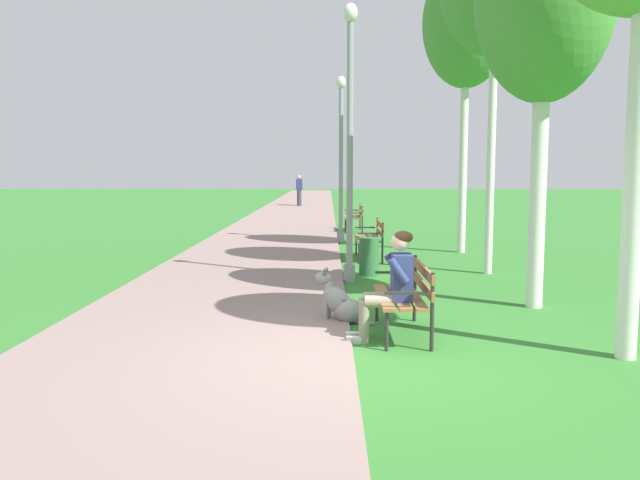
% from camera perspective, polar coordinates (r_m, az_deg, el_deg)
% --- Properties ---
extents(ground_plane, '(120.00, 120.00, 0.00)m').
position_cam_1_polar(ground_plane, '(6.71, 4.10, -10.46)').
color(ground_plane, '#33752D').
extents(paved_path, '(3.62, 60.00, 0.04)m').
position_cam_1_polar(paved_path, '(30.52, -2.19, 2.63)').
color(paved_path, gray).
rests_on(paved_path, ground).
extents(park_bench_near, '(0.55, 1.50, 0.85)m').
position_cam_1_polar(park_bench_near, '(7.59, 7.72, -4.56)').
color(park_bench_near, olive).
rests_on(park_bench_near, ground).
extents(park_bench_mid, '(0.55, 1.50, 0.85)m').
position_cam_1_polar(park_bench_mid, '(13.95, 4.57, 0.38)').
color(park_bench_mid, olive).
rests_on(park_bench_mid, ground).
extents(park_bench_far, '(0.55, 1.50, 0.85)m').
position_cam_1_polar(park_bench_far, '(20.25, 3.15, 2.20)').
color(park_bench_far, olive).
rests_on(park_bench_far, ground).
extents(person_seated_on_near_bench, '(0.74, 0.49, 1.25)m').
position_cam_1_polar(person_seated_on_near_bench, '(7.27, 6.38, -3.66)').
color(person_seated_on_near_bench, gray).
rests_on(person_seated_on_near_bench, ground).
extents(dog_grey, '(0.81, 0.43, 0.71)m').
position_cam_1_polar(dog_grey, '(8.17, 1.81, -5.54)').
color(dog_grey, gray).
rests_on(dog_grey, ground).
extents(lamp_post_near, '(0.24, 0.24, 4.67)m').
position_cam_1_polar(lamp_post_near, '(11.01, 2.66, 8.74)').
color(lamp_post_near, gray).
rests_on(lamp_post_near, ground).
extents(lamp_post_mid, '(0.24, 0.24, 4.34)m').
position_cam_1_polar(lamp_post_mid, '(16.99, 1.86, 7.29)').
color(lamp_post_mid, gray).
rests_on(lamp_post_mid, ground).
extents(birch_tree_fourth, '(1.98, 1.81, 6.68)m').
position_cam_1_polar(birch_tree_fourth, '(15.71, 12.82, 18.05)').
color(birch_tree_fourth, silver).
rests_on(birch_tree_fourth, ground).
extents(litter_bin, '(0.36, 0.36, 0.70)m').
position_cam_1_polar(litter_bin, '(11.78, 4.36, -1.48)').
color(litter_bin, '#2D6638').
rests_on(litter_bin, ground).
extents(pedestrian_distant, '(0.32, 0.22, 1.65)m').
position_cam_1_polar(pedestrian_distant, '(34.74, -1.83, 4.42)').
color(pedestrian_distant, '#383842').
rests_on(pedestrian_distant, ground).
extents(pedestrian_further_distant, '(0.32, 0.22, 1.65)m').
position_cam_1_polar(pedestrian_further_distant, '(34.19, -1.86, 4.39)').
color(pedestrian_further_distant, '#383842').
rests_on(pedestrian_further_distant, ground).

